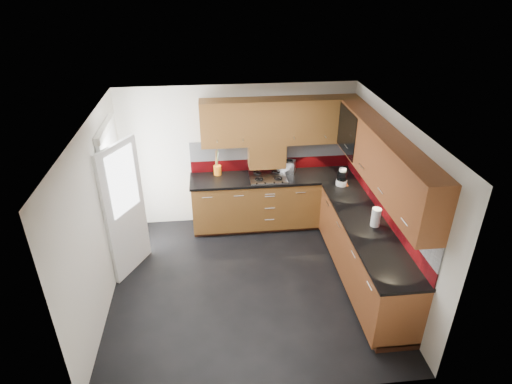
{
  "coord_description": "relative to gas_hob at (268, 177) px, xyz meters",
  "views": [
    {
      "loc": [
        -0.42,
        -4.73,
        4.07
      ],
      "look_at": [
        0.17,
        0.65,
        1.13
      ],
      "focal_mm": 30.0,
      "sensor_mm": 36.0,
      "label": 1
    }
  ],
  "objects": [
    {
      "name": "paper_towel",
      "position": [
        1.23,
        -1.58,
        0.11
      ],
      "size": [
        0.16,
        0.16,
        0.26
      ],
      "primitive_type": "cylinder",
      "rotation": [
        0.0,
        0.0,
        0.3
      ],
      "color": "white",
      "rests_on": "countertop"
    },
    {
      "name": "food_processor",
      "position": [
        1.12,
        -0.39,
        0.12
      ],
      "size": [
        0.17,
        0.17,
        0.29
      ],
      "color": "white",
      "rests_on": "countertop"
    },
    {
      "name": "countertop",
      "position": [
        0.6,
        -0.77,
        -0.04
      ],
      "size": [
        2.72,
        3.22,
        0.04
      ],
      "color": "black",
      "rests_on": "base_cabinets"
    },
    {
      "name": "room",
      "position": [
        -0.45,
        -1.47,
        0.54
      ],
      "size": [
        4.0,
        3.8,
        2.64
      ],
      "color": "black"
    },
    {
      "name": "gas_hob",
      "position": [
        0.0,
        0.0,
        0.0
      ],
      "size": [
        0.6,
        0.53,
        0.05
      ],
      "color": "silver",
      "rests_on": "countertop"
    },
    {
      "name": "utensil_pot",
      "position": [
        -0.81,
        0.2,
        0.08
      ],
      "size": [
        0.13,
        0.13,
        0.46
      ],
      "color": "orange",
      "rests_on": "countertop"
    },
    {
      "name": "upper_cabinets",
      "position": [
        0.78,
        -0.69,
        0.88
      ],
      "size": [
        2.5,
        3.2,
        0.72
      ],
      "color": "#5B3814",
      "rests_on": "room"
    },
    {
      "name": "backsplash",
      "position": [
        0.83,
        -0.54,
        0.25
      ],
      "size": [
        2.7,
        3.2,
        0.54
      ],
      "color": "#69090D",
      "rests_on": "countertop"
    },
    {
      "name": "toaster",
      "position": [
        0.34,
        0.19,
        0.09
      ],
      "size": [
        0.33,
        0.27,
        0.21
      ],
      "color": "silver",
      "rests_on": "countertop"
    },
    {
      "name": "glass_cabinet",
      "position": [
        1.26,
        -0.4,
        0.91
      ],
      "size": [
        0.32,
        0.8,
        0.66
      ],
      "color": "black",
      "rests_on": "room"
    },
    {
      "name": "orange_cloth",
      "position": [
        1.15,
        -0.39,
        -0.01
      ],
      "size": [
        0.14,
        0.13,
        0.01
      ],
      "primitive_type": "cube",
      "rotation": [
        0.0,
        0.0,
        -0.07
      ],
      "color": "#D75317",
      "rests_on": "countertop"
    },
    {
      "name": "extractor_hood",
      "position": [
        -0.0,
        0.17,
        0.32
      ],
      "size": [
        0.6,
        0.33,
        0.4
      ],
      "primitive_type": "cube",
      "color": "#5B3814",
      "rests_on": "room"
    },
    {
      "name": "back_door",
      "position": [
        -2.23,
        -0.72,
        0.08
      ],
      "size": [
        0.42,
        1.19,
        2.04
      ],
      "color": "white",
      "rests_on": "room"
    },
    {
      "name": "base_cabinets",
      "position": [
        0.62,
        -0.75,
        -0.52
      ],
      "size": [
        2.7,
        3.2,
        0.95
      ],
      "color": "#5B3814",
      "rests_on": "room"
    }
  ]
}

